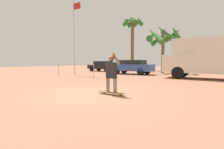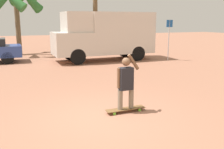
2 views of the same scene
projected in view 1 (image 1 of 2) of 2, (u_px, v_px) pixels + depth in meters
The scene contains 10 objects.
ground_plane at pixel (95, 93), 7.07m from camera, with size 80.00×80.00×0.00m, color #A36B51.
skateboard at pixel (111, 93), 6.81m from camera, with size 1.13×0.26×0.10m.
person_skateboarder at pixel (111, 72), 6.75m from camera, with size 0.66×0.23×1.53m.
camper_van at pixel (212, 57), 12.70m from camera, with size 6.31×2.25×3.01m.
parked_car_blue at pixel (132, 66), 17.97m from camera, with size 4.34×1.86×1.46m.
parked_car_black at pixel (103, 66), 23.43m from camera, with size 3.86×1.74×1.37m.
palm_tree_center_background at pixel (163, 36), 19.24m from camera, with size 3.94×4.13×5.21m.
palm_tree_far_left at pixel (133, 27), 26.13m from camera, with size 3.49×3.47×7.92m.
flagpole at pixel (74, 33), 16.69m from camera, with size 0.93×0.12×7.04m.
plaza_railing_segment at pixel (75, 66), 15.11m from camera, with size 4.23×0.05×1.08m.
Camera 1 is at (4.35, -5.52, 1.28)m, focal length 28.00 mm.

